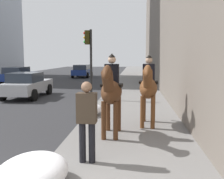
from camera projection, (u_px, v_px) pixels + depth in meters
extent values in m
ellipsoid|color=#4C2B16|center=(112.00, 92.00, 7.45)|extent=(1.52, 0.61, 0.66)
cylinder|color=#4C2B16|center=(116.00, 121.00, 7.07)|extent=(0.13, 0.13, 1.03)
cylinder|color=#4C2B16|center=(104.00, 121.00, 7.11)|extent=(0.13, 0.13, 1.03)
cylinder|color=#4C2B16|center=(119.00, 114.00, 7.96)|extent=(0.13, 0.13, 1.03)
cylinder|color=#4C2B16|center=(108.00, 113.00, 8.00)|extent=(0.13, 0.13, 1.03)
cylinder|color=#4C2B16|center=(108.00, 82.00, 6.65)|extent=(0.64, 0.30, 0.68)
ellipsoid|color=#4C2B16|center=(107.00, 72.00, 6.41)|extent=(0.63, 0.24, 0.49)
cylinder|color=black|center=(114.00, 92.00, 8.16)|extent=(0.29, 0.11, 0.55)
cube|color=black|center=(112.00, 85.00, 7.48)|extent=(0.46, 0.61, 0.08)
cube|color=black|center=(112.00, 74.00, 7.44)|extent=(0.29, 0.39, 0.55)
sphere|color=#D8AD8C|center=(112.00, 60.00, 7.39)|extent=(0.22, 0.22, 0.22)
cone|color=black|center=(112.00, 55.00, 7.38)|extent=(0.21, 0.21, 0.10)
ellipsoid|color=brown|center=(148.00, 88.00, 8.59)|extent=(1.54, 0.69, 0.66)
cylinder|color=brown|center=(153.00, 112.00, 8.20)|extent=(0.13, 0.13, 1.00)
cylinder|color=brown|center=(142.00, 112.00, 8.26)|extent=(0.13, 0.13, 1.00)
cylinder|color=brown|center=(153.00, 107.00, 9.08)|extent=(0.13, 0.13, 1.00)
cylinder|color=brown|center=(144.00, 107.00, 9.14)|extent=(0.13, 0.13, 1.00)
cylinder|color=brown|center=(148.00, 79.00, 7.79)|extent=(0.65, 0.33, 0.68)
ellipsoid|color=brown|center=(148.00, 71.00, 7.55)|extent=(0.64, 0.27, 0.49)
cylinder|color=black|center=(149.00, 89.00, 9.29)|extent=(0.29, 0.12, 0.55)
cube|color=black|center=(149.00, 82.00, 8.61)|extent=(0.49, 0.64, 0.08)
cube|color=black|center=(149.00, 72.00, 8.57)|extent=(0.31, 0.40, 0.55)
sphere|color=#D8AD8C|center=(149.00, 60.00, 8.53)|extent=(0.22, 0.22, 0.22)
cone|color=black|center=(149.00, 56.00, 8.51)|extent=(0.22, 0.22, 0.10)
cylinder|color=black|center=(82.00, 142.00, 5.58)|extent=(0.14, 0.14, 0.85)
cylinder|color=black|center=(92.00, 143.00, 5.56)|extent=(0.14, 0.14, 0.85)
cube|color=#3F3326|center=(87.00, 108.00, 5.48)|extent=(0.27, 0.40, 0.62)
sphere|color=#8C664C|center=(87.00, 87.00, 5.43)|extent=(0.22, 0.22, 0.22)
cube|color=#B7BABF|center=(27.00, 87.00, 15.36)|extent=(4.11, 1.71, 0.60)
cube|color=#262D38|center=(25.00, 77.00, 15.04)|extent=(1.86, 1.50, 0.52)
cylinder|color=black|center=(22.00, 89.00, 16.72)|extent=(0.64, 0.22, 0.64)
cylinder|color=black|center=(49.00, 89.00, 16.58)|extent=(0.64, 0.22, 0.64)
cylinder|color=black|center=(3.00, 95.00, 14.20)|extent=(0.64, 0.22, 0.64)
cylinder|color=black|center=(34.00, 95.00, 14.06)|extent=(0.64, 0.22, 0.64)
cube|color=navy|center=(82.00, 72.00, 30.51)|extent=(4.06, 1.69, 0.60)
cube|color=#262D38|center=(82.00, 67.00, 30.20)|extent=(2.34, 1.48, 0.52)
cylinder|color=black|center=(78.00, 74.00, 31.86)|extent=(0.64, 0.23, 0.64)
cylinder|color=black|center=(91.00, 74.00, 31.70)|extent=(0.64, 0.23, 0.64)
cylinder|color=black|center=(73.00, 75.00, 29.38)|extent=(0.64, 0.23, 0.64)
cylinder|color=black|center=(87.00, 75.00, 29.22)|extent=(0.64, 0.23, 0.64)
cube|color=navy|center=(18.00, 76.00, 23.72)|extent=(4.52, 1.82, 0.60)
cube|color=#262D38|center=(16.00, 70.00, 23.38)|extent=(2.45, 1.58, 0.52)
cylinder|color=black|center=(15.00, 78.00, 25.19)|extent=(0.64, 0.23, 0.64)
cylinder|color=black|center=(33.00, 78.00, 25.07)|extent=(0.64, 0.23, 0.64)
cylinder|color=black|center=(1.00, 81.00, 22.44)|extent=(0.64, 0.23, 0.64)
cylinder|color=black|center=(21.00, 81.00, 22.32)|extent=(0.64, 0.23, 0.64)
cylinder|color=black|center=(91.00, 66.00, 13.73)|extent=(0.12, 0.12, 3.69)
cube|color=#2D280C|center=(87.00, 37.00, 13.57)|extent=(0.20, 0.24, 0.70)
sphere|color=red|center=(85.00, 33.00, 13.55)|extent=(0.14, 0.14, 0.14)
sphere|color=orange|center=(85.00, 37.00, 13.58)|extent=(0.14, 0.14, 0.14)
sphere|color=green|center=(85.00, 42.00, 13.61)|extent=(0.14, 0.14, 0.14)
ellipsoid|color=white|center=(32.00, 173.00, 4.49)|extent=(1.54, 1.19, 0.53)
ellipsoid|color=white|center=(90.00, 109.00, 10.20)|extent=(1.24, 0.95, 0.43)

